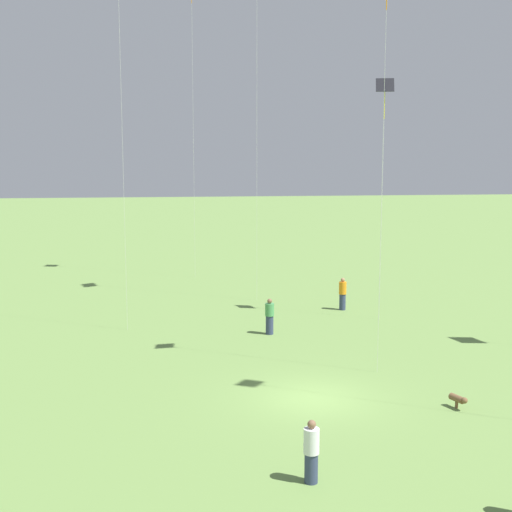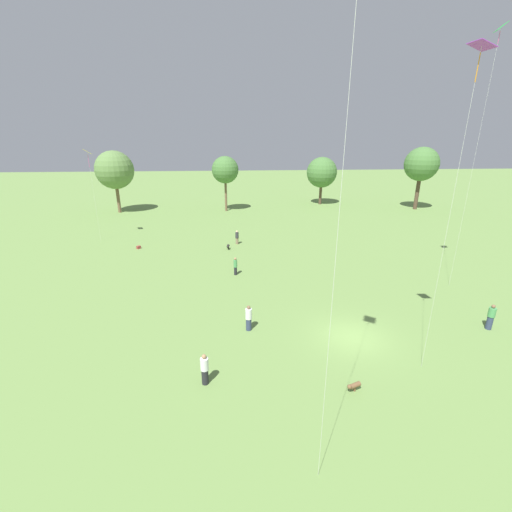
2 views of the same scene
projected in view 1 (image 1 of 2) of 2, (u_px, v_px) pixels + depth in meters
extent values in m
plane|color=#6B8E47|center=(313.00, 398.00, 26.33)|extent=(240.00, 240.00, 0.00)
cylinder|color=#333D5B|center=(342.00, 302.00, 41.01)|extent=(0.42, 0.42, 0.93)
cylinder|color=orange|center=(343.00, 288.00, 40.89)|extent=(0.49, 0.49, 0.71)
sphere|color=#A87A56|center=(343.00, 280.00, 40.82)|extent=(0.24, 0.24, 0.24)
cylinder|color=#333D5B|center=(311.00, 468.00, 19.56)|extent=(0.37, 0.37, 0.85)
cylinder|color=white|center=(311.00, 441.00, 19.45)|extent=(0.44, 0.44, 0.71)
sphere|color=brown|center=(312.00, 424.00, 19.38)|extent=(0.24, 0.24, 0.24)
cylinder|color=#333D5B|center=(270.00, 325.00, 35.53)|extent=(0.51, 0.51, 0.94)
cylinder|color=#4C9956|center=(270.00, 310.00, 35.42)|extent=(0.60, 0.60, 0.63)
sphere|color=brown|center=(270.00, 301.00, 35.35)|extent=(0.24, 0.24, 0.24)
cylinder|color=silver|center=(257.00, 140.00, 42.42)|extent=(0.01, 0.01, 19.48)
cube|color=black|center=(385.00, 85.00, 36.98)|extent=(0.84, 1.07, 0.74)
cylinder|color=yellow|center=(385.00, 105.00, 37.12)|extent=(0.04, 0.04, 1.45)
cylinder|color=silver|center=(382.00, 205.00, 37.88)|extent=(0.01, 0.01, 12.47)
cylinder|color=silver|center=(382.00, 180.00, 28.34)|extent=(0.01, 0.01, 15.81)
cylinder|color=silver|center=(122.00, 138.00, 35.09)|extent=(0.01, 0.01, 19.43)
cylinder|color=silver|center=(193.00, 136.00, 50.46)|extent=(0.01, 0.01, 20.31)
cylinder|color=brown|center=(457.00, 398.00, 25.27)|extent=(0.63, 0.44, 0.25)
sphere|color=brown|center=(464.00, 401.00, 24.95)|extent=(0.22, 0.22, 0.22)
cylinder|color=brown|center=(457.00, 405.00, 25.31)|extent=(0.11, 0.11, 0.23)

